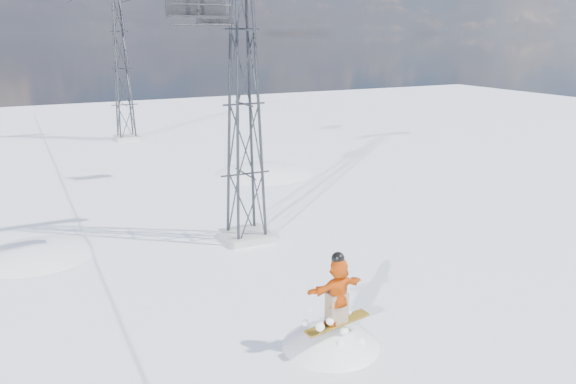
{
  "coord_description": "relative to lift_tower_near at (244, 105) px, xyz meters",
  "views": [
    {
      "loc": [
        -7.23,
        -12.05,
        8.09
      ],
      "look_at": [
        0.05,
        2.68,
        3.44
      ],
      "focal_mm": 35.0,
      "sensor_mm": 36.0,
      "label": 1
    }
  ],
  "objects": [
    {
      "name": "lift_chair_mid",
      "position": [
        2.2,
        9.12,
        3.32
      ],
      "size": [
        2.08,
        0.6,
        2.57
      ],
      "color": "black",
      "rests_on": "ground"
    },
    {
      "name": "snow_terrain",
      "position": [
        -5.57,
        13.24,
        -15.06
      ],
      "size": [
        39.0,
        37.0,
        22.0
      ],
      "color": "white",
      "rests_on": "ground"
    },
    {
      "name": "lift_chair_near",
      "position": [
        -2.2,
        -1.64,
        3.37
      ],
      "size": [
        2.03,
        0.58,
        2.51
      ],
      "color": "black",
      "rests_on": "ground"
    },
    {
      "name": "ground",
      "position": [
        -0.8,
        -8.0,
        -5.47
      ],
      "size": [
        120.0,
        120.0,
        0.0
      ],
      "primitive_type": "plane",
      "color": "white",
      "rests_on": "ground"
    },
    {
      "name": "lift_tower_far",
      "position": [
        0.0,
        25.0,
        0.0
      ],
      "size": [
        5.2,
        1.8,
        11.43
      ],
      "color": "#999999",
      "rests_on": "ground"
    },
    {
      "name": "lift_tower_near",
      "position": [
        0.0,
        0.0,
        0.0
      ],
      "size": [
        5.2,
        1.8,
        11.43
      ],
      "color": "#999999",
      "rests_on": "ground"
    }
  ]
}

